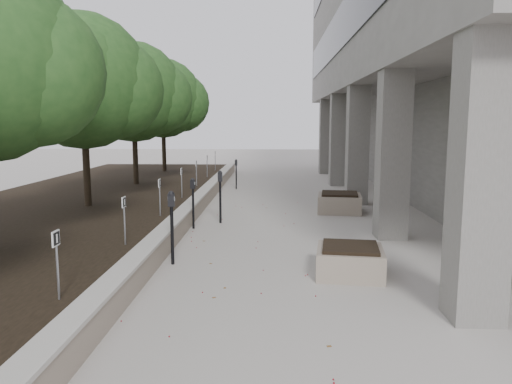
# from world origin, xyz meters

# --- Properties ---
(ground) EXTENTS (90.00, 90.00, 0.00)m
(ground) POSITION_xyz_m (0.00, 0.00, 0.00)
(ground) COLOR #AAA49C
(ground) RESTS_ON ground
(retaining_wall) EXTENTS (0.39, 26.00, 0.50)m
(retaining_wall) POSITION_xyz_m (-1.82, 9.00, 0.25)
(retaining_wall) COLOR #9F907E
(retaining_wall) RESTS_ON ground
(planting_bed) EXTENTS (7.00, 26.00, 0.40)m
(planting_bed) POSITION_xyz_m (-5.50, 9.00, 0.20)
(planting_bed) COLOR black
(planting_bed) RESTS_ON ground
(crabapple_tree_3) EXTENTS (4.60, 4.00, 5.44)m
(crabapple_tree_3) POSITION_xyz_m (-4.80, 8.00, 3.12)
(crabapple_tree_3) COLOR #234C1D
(crabapple_tree_3) RESTS_ON planting_bed
(crabapple_tree_4) EXTENTS (4.60, 4.00, 5.44)m
(crabapple_tree_4) POSITION_xyz_m (-4.80, 13.00, 3.12)
(crabapple_tree_4) COLOR #234C1D
(crabapple_tree_4) RESTS_ON planting_bed
(crabapple_tree_5) EXTENTS (4.60, 4.00, 5.44)m
(crabapple_tree_5) POSITION_xyz_m (-4.80, 18.00, 3.12)
(crabapple_tree_5) COLOR #234C1D
(crabapple_tree_5) RESTS_ON planting_bed
(parking_sign_2) EXTENTS (0.04, 0.22, 0.96)m
(parking_sign_2) POSITION_xyz_m (-2.35, 0.50, 0.88)
(parking_sign_2) COLOR black
(parking_sign_2) RESTS_ON planting_bed
(parking_sign_3) EXTENTS (0.04, 0.22, 0.96)m
(parking_sign_3) POSITION_xyz_m (-2.35, 3.50, 0.88)
(parking_sign_3) COLOR black
(parking_sign_3) RESTS_ON planting_bed
(parking_sign_4) EXTENTS (0.04, 0.22, 0.96)m
(parking_sign_4) POSITION_xyz_m (-2.35, 6.50, 0.88)
(parking_sign_4) COLOR black
(parking_sign_4) RESTS_ON planting_bed
(parking_sign_5) EXTENTS (0.04, 0.22, 0.96)m
(parking_sign_5) POSITION_xyz_m (-2.35, 9.50, 0.88)
(parking_sign_5) COLOR black
(parking_sign_5) RESTS_ON planting_bed
(parking_sign_6) EXTENTS (0.04, 0.22, 0.96)m
(parking_sign_6) POSITION_xyz_m (-2.35, 12.50, 0.88)
(parking_sign_6) COLOR black
(parking_sign_6) RESTS_ON planting_bed
(parking_sign_7) EXTENTS (0.04, 0.22, 0.96)m
(parking_sign_7) POSITION_xyz_m (-2.35, 15.50, 0.88)
(parking_sign_7) COLOR black
(parking_sign_7) RESTS_ON planting_bed
(parking_sign_8) EXTENTS (0.04, 0.22, 0.96)m
(parking_sign_8) POSITION_xyz_m (-2.35, 18.50, 0.88)
(parking_sign_8) COLOR black
(parking_sign_8) RESTS_ON planting_bed
(parking_meter_2) EXTENTS (0.15, 0.11, 1.47)m
(parking_meter_2) POSITION_xyz_m (-1.43, 3.55, 0.73)
(parking_meter_2) COLOR black
(parking_meter_2) RESTS_ON ground
(parking_meter_3) EXTENTS (0.15, 0.10, 1.47)m
(parking_meter_3) POSITION_xyz_m (-0.91, 7.57, 0.74)
(parking_meter_3) COLOR black
(parking_meter_3) RESTS_ON ground
(parking_meter_4) EXTENTS (0.16, 0.13, 1.35)m
(parking_meter_4) POSITION_xyz_m (-1.55, 6.83, 0.67)
(parking_meter_4) COLOR black
(parking_meter_4) RESTS_ON ground
(parking_meter_5) EXTENTS (0.13, 0.10, 1.26)m
(parking_meter_5) POSITION_xyz_m (-1.00, 14.55, 0.63)
(parking_meter_5) COLOR black
(parking_meter_5) RESTS_ON ground
(planter_front) EXTENTS (1.33, 1.33, 0.56)m
(planter_front) POSITION_xyz_m (1.97, 2.98, 0.28)
(planter_front) COLOR #9F907E
(planter_front) RESTS_ON ground
(planter_back) EXTENTS (1.46, 1.46, 0.61)m
(planter_back) POSITION_xyz_m (2.62, 9.39, 0.31)
(planter_back) COLOR #9F907E
(planter_back) RESTS_ON ground
(berry_scatter) EXTENTS (3.30, 14.10, 0.02)m
(berry_scatter) POSITION_xyz_m (-0.10, 5.00, 0.01)
(berry_scatter) COLOR maroon
(berry_scatter) RESTS_ON ground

